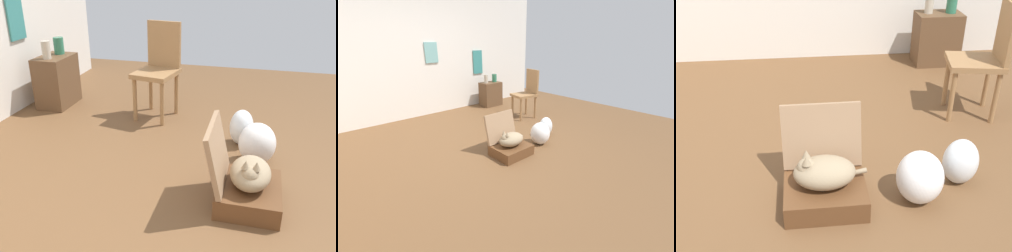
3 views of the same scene
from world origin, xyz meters
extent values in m
plane|color=brown|center=(0.00, 0.00, 0.00)|extent=(7.68, 7.68, 0.00)
cube|color=brown|center=(0.13, -0.48, 0.08)|extent=(0.53, 0.44, 0.15)
cube|color=#9B7756|center=(0.13, -0.25, 0.37)|extent=(0.53, 0.14, 0.44)
ellipsoid|color=#998466|center=(0.13, -0.48, 0.25)|extent=(0.39, 0.28, 0.19)
sphere|color=#998466|center=(0.02, -0.48, 0.29)|extent=(0.13, 0.13, 0.13)
cone|color=#998466|center=(0.02, -0.52, 0.37)|extent=(0.06, 0.06, 0.06)
cone|color=#998466|center=(0.02, -0.45, 0.37)|extent=(0.06, 0.06, 0.06)
cylinder|color=#998466|center=(0.31, -0.44, 0.20)|extent=(0.20, 0.03, 0.07)
ellipsoid|color=white|center=(0.74, -0.51, 0.18)|extent=(0.31, 0.31, 0.36)
ellipsoid|color=silver|center=(1.07, -0.36, 0.17)|extent=(0.25, 0.22, 0.34)
cube|color=brown|center=(1.59, 1.85, 0.30)|extent=(0.51, 0.34, 0.59)
cylinder|color=#B7AD99|center=(1.47, 1.86, 0.69)|extent=(0.09, 0.09, 0.20)
cylinder|color=#2D7051|center=(1.72, 1.85, 0.69)|extent=(0.12, 0.12, 0.19)
cylinder|color=olive|center=(1.36, 0.79, 0.24)|extent=(0.04, 0.04, 0.47)
cylinder|color=olive|center=(1.30, 0.48, 0.24)|extent=(0.04, 0.04, 0.47)
cylinder|color=olive|center=(1.72, 0.72, 0.24)|extent=(0.04, 0.04, 0.47)
cylinder|color=olive|center=(1.66, 0.41, 0.24)|extent=(0.04, 0.04, 0.47)
cube|color=olive|center=(1.51, 0.60, 0.50)|extent=(0.53, 0.48, 0.05)
cube|color=olive|center=(1.71, 0.56, 0.77)|extent=(0.11, 0.38, 0.49)
camera|label=1|loc=(-2.10, -0.47, 1.57)|focal=38.90mm
camera|label=2|loc=(-1.93, -2.68, 1.60)|focal=24.41mm
camera|label=3|loc=(0.04, -2.47, 1.77)|focal=42.42mm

